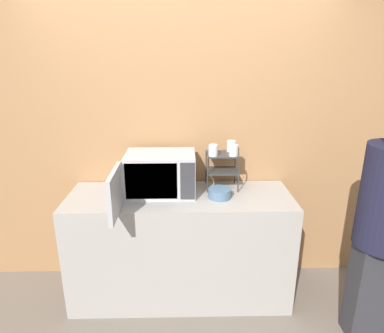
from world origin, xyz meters
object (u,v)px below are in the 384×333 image
Objects in this scene: glass_back_right at (231,146)px; bowl at (220,193)px; glass_front_left at (213,150)px; glass_front_right at (234,150)px; dish_rack at (222,163)px; microwave at (158,174)px.

glass_back_right is 0.43m from bowl.
glass_front_left is 0.34m from bowl.
bowl is at bearing -129.50° from glass_front_right.
bowl is at bearing -99.71° from dish_rack.
microwave is at bearing -174.86° from glass_front_right.
glass_front_left is 0.20m from glass_back_right.
microwave is 8.68× the size of glass_front_left.
glass_back_right and glass_front_right have the same top height.
glass_front_left is (0.44, 0.06, 0.18)m from microwave.
dish_rack is at bearing 80.29° from bowl.
glass_back_right is (0.60, 0.18, 0.18)m from microwave.
dish_rack is 1.68× the size of bowl.
glass_back_right reaches higher than bowl.
microwave is 0.63m from glass_front_right.
glass_front_right is (0.16, -0.00, 0.00)m from glass_front_left.
dish_rack is at bearing 140.67° from glass_front_right.
glass_front_left reaches higher than bowl.
dish_rack reaches higher than bowl.
microwave is 4.42× the size of bowl.
microwave reaches higher than dish_rack.
dish_rack is (0.52, 0.12, 0.05)m from microwave.
glass_front_left is at bearing 7.48° from microwave.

